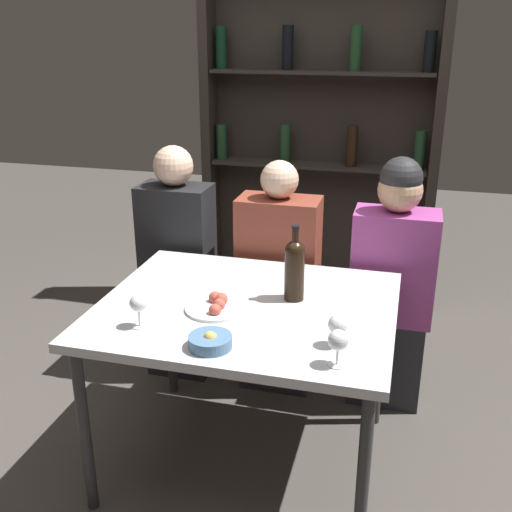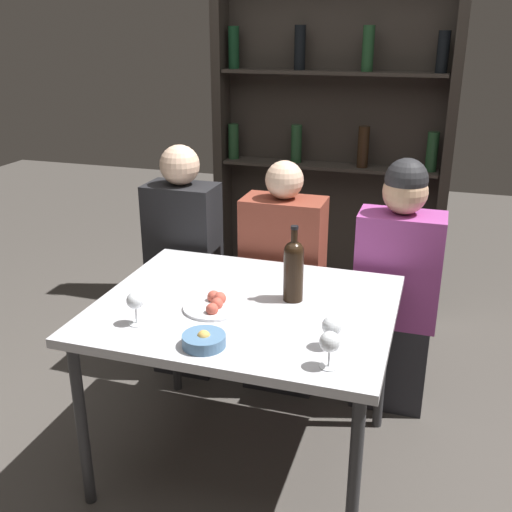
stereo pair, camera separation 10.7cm
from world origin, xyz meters
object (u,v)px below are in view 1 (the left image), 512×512
at_px(food_plate_0, 216,306).
at_px(snack_bowl, 210,341).
at_px(wine_glass_0, 338,341).
at_px(seated_person_center, 278,286).
at_px(seated_person_right, 391,289).
at_px(seated_person_left, 178,270).
at_px(wine_glass_1, 338,325).
at_px(wine_glass_2, 138,304).
at_px(wine_bottle, 295,267).

xyz_separation_m(food_plate_0, snack_bowl, (0.07, -0.28, 0.01)).
bearing_deg(snack_bowl, wine_glass_0, -0.86).
bearing_deg(snack_bowl, seated_person_center, 89.21).
bearing_deg(wine_glass_0, seated_person_center, 112.79).
height_order(wine_glass_0, seated_person_right, seated_person_right).
bearing_deg(seated_person_left, food_plate_0, -57.71).
bearing_deg(wine_glass_1, wine_glass_2, -176.49).
relative_size(wine_glass_0, seated_person_right, 0.10).
distance_m(wine_glass_2, seated_person_left, 0.97).
xyz_separation_m(wine_glass_1, seated_person_center, (-0.40, 0.87, -0.27)).
height_order(snack_bowl, seated_person_right, seated_person_right).
relative_size(wine_bottle, wine_glass_0, 2.45).
distance_m(wine_glass_0, seated_person_left, 1.39).
relative_size(snack_bowl, seated_person_right, 0.12).
distance_m(seated_person_left, seated_person_right, 1.08).
xyz_separation_m(wine_glass_1, wine_glass_2, (-0.71, -0.04, 0.01)).
bearing_deg(food_plate_0, wine_glass_2, -137.35).
bearing_deg(seated_person_right, wine_glass_0, -97.72).
relative_size(wine_glass_1, seated_person_right, 0.09).
bearing_deg(food_plate_0, wine_glass_0, -29.87).
bearing_deg(seated_person_right, wine_bottle, -124.48).
relative_size(seated_person_center, seated_person_right, 0.96).
distance_m(wine_glass_0, wine_glass_2, 0.73).
height_order(food_plate_0, snack_bowl, snack_bowl).
distance_m(seated_person_center, seated_person_right, 0.55).
height_order(wine_glass_2, snack_bowl, wine_glass_2).
height_order(wine_glass_0, seated_person_left, seated_person_left).
relative_size(seated_person_left, seated_person_center, 1.04).
bearing_deg(wine_glass_1, seated_person_left, 137.03).
bearing_deg(wine_bottle, seated_person_left, 143.14).
distance_m(food_plate_0, seated_person_left, 0.85).
bearing_deg(seated_person_center, wine_glass_0, -67.21).
relative_size(wine_glass_1, seated_person_center, 0.10).
relative_size(food_plate_0, snack_bowl, 1.55).
distance_m(snack_bowl, seated_person_left, 1.13).
bearing_deg(food_plate_0, seated_person_left, 122.29).
bearing_deg(wine_glass_0, seated_person_left, 133.67).
relative_size(wine_bottle, wine_glass_2, 2.45).
height_order(wine_glass_1, seated_person_center, seated_person_center).
xyz_separation_m(wine_bottle, food_plate_0, (-0.27, -0.17, -0.12)).
bearing_deg(wine_bottle, wine_glass_0, -62.97).
relative_size(food_plate_0, seated_person_center, 0.20).
bearing_deg(wine_glass_2, seated_person_right, 46.60).
xyz_separation_m(seated_person_left, seated_person_right, (1.08, 0.00, 0.02)).
height_order(wine_glass_1, seated_person_right, seated_person_right).
bearing_deg(wine_bottle, snack_bowl, -113.65).
height_order(wine_glass_2, food_plate_0, wine_glass_2).
bearing_deg(wine_glass_0, wine_glass_1, 97.76).
relative_size(wine_glass_0, snack_bowl, 0.84).
relative_size(snack_bowl, seated_person_center, 0.13).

